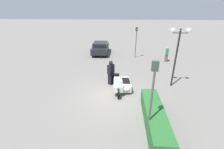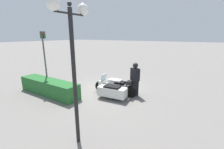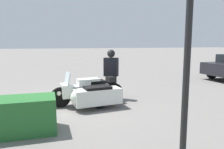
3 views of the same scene
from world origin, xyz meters
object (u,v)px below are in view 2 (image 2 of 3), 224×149
(police_motorcycle, at_px, (112,88))
(officer_rider, at_px, (135,78))
(traffic_light_near, at_px, (44,53))
(twin_lamp_post, at_px, (72,43))
(hedge_bush_curbside, at_px, (49,87))

(police_motorcycle, xyz_separation_m, officer_rider, (-0.98, -0.86, 0.52))
(police_motorcycle, xyz_separation_m, traffic_light_near, (3.98, 1.25, 1.85))
(officer_rider, height_order, twin_lamp_post, twin_lamp_post)
(police_motorcycle, height_order, traffic_light_near, traffic_light_near)
(hedge_bush_curbside, distance_m, traffic_light_near, 2.07)
(police_motorcycle, height_order, officer_rider, officer_rider)
(police_motorcycle, distance_m, hedge_bush_curbside, 3.69)
(police_motorcycle, distance_m, twin_lamp_post, 4.70)
(police_motorcycle, bearing_deg, officer_rider, -145.34)
(twin_lamp_post, height_order, traffic_light_near, twin_lamp_post)
(traffic_light_near, bearing_deg, hedge_bush_curbside, -30.35)
(officer_rider, bearing_deg, police_motorcycle, 163.14)
(hedge_bush_curbside, xyz_separation_m, twin_lamp_post, (-4.34, 2.05, 2.72))
(hedge_bush_curbside, height_order, twin_lamp_post, twin_lamp_post)
(officer_rider, relative_size, twin_lamp_post, 0.45)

